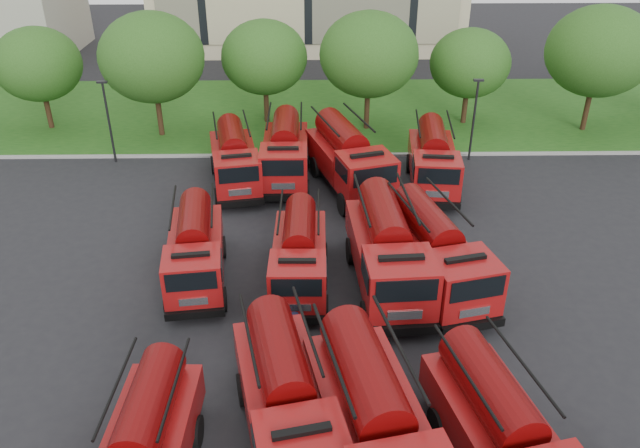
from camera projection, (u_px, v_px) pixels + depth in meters
The scene contains 24 objects.
ground at pixel (258, 342), 23.88m from camera, with size 140.00×140.00×0.00m, color black.
lawn at pixel (282, 112), 46.46m from camera, with size 70.00×16.00×0.12m, color #184A13.
curb at pixel (277, 155), 39.41m from camera, with size 70.00×0.30×0.14m, color gray.
tree_1 at pixel (38, 64), 41.40m from camera, with size 5.71×5.71×6.98m.
tree_2 at pixel (152, 57), 39.82m from camera, with size 6.72×6.72×8.22m.
tree_3 at pixel (264, 57), 42.42m from camera, with size 5.88×5.88×7.19m.
tree_4 at pixel (369, 55), 40.96m from camera, with size 6.55×6.55×8.01m.
tree_5 at pixel (470, 63), 42.36m from camera, with size 5.46×5.46×6.68m.
tree_6 at pixel (599, 51), 40.61m from camera, with size 6.89×6.89×8.42m.
lamp_post_0 at pixel (108, 117), 37.26m from camera, with size 0.60×0.25×5.11m.
lamp_post_1 at pixel (474, 115), 37.58m from camera, with size 0.60×0.25×5.11m.
fire_truck_1 at pixel (286, 399), 19.07m from camera, with size 3.95×7.58×3.29m.
fire_truck_2 at pixel (376, 428), 17.87m from camera, with size 4.29×8.30×3.60m.
fire_truck_3 at pixel (504, 438), 17.80m from camera, with size 3.95×7.45×3.23m.
fire_truck_4 at pixel (195, 249), 26.86m from camera, with size 3.12×6.93×3.05m.
fire_truck_5 at pixel (299, 254), 26.55m from camera, with size 2.51×6.61×2.99m.
fire_truck_6 at pixel (387, 250), 26.28m from camera, with size 3.28×8.01×3.57m.
fire_truck_7 at pixel (436, 252), 26.31m from camera, with size 4.26×7.84×3.39m.
fire_truck_8 at pixel (234, 159), 35.08m from camera, with size 3.64×7.38×3.21m.
fire_truck_9 at pixel (285, 152), 35.77m from camera, with size 2.76×7.45×3.38m.
fire_truck_10 at pixel (349, 159), 34.58m from camera, with size 4.90×8.41×3.63m.
fire_truck_11 at pixel (433, 159), 34.94m from camera, with size 3.23×7.42×3.28m.
firefighter_4 at pixel (294, 352), 23.37m from camera, with size 0.90×0.59×1.85m, color black.
firefighter_5 at pixel (438, 280), 27.48m from camera, with size 1.78×0.77×1.92m, color #AE1B0D.
Camera 1 is at (2.08, -18.57, 15.73)m, focal length 35.00 mm.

